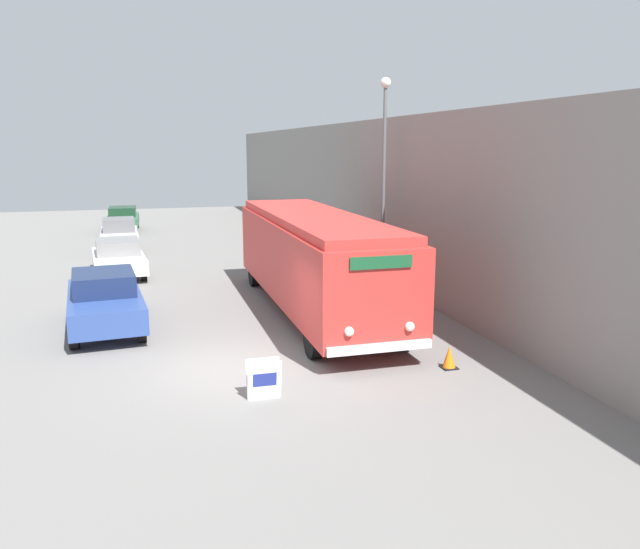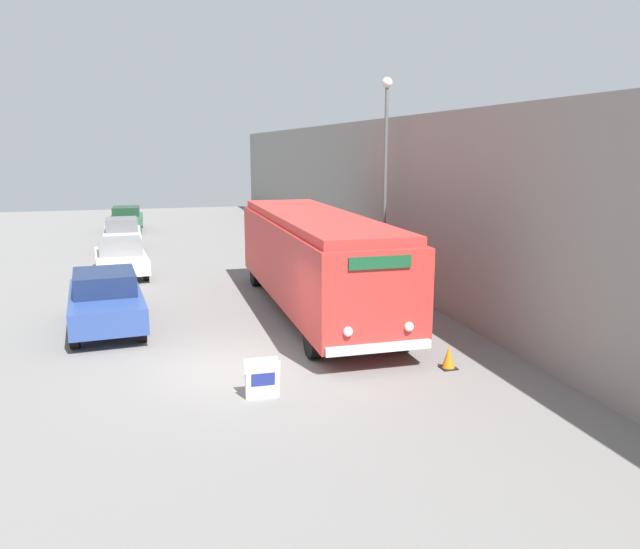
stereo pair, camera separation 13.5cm
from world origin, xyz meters
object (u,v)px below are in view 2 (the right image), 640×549
object	(u,v)px
parked_car_far	(122,235)
parked_car_distant	(126,219)
parked_car_near	(106,300)
vintage_bus	(315,257)
parked_car_mid	(121,257)
traffic_cone	(449,358)
streetlamp	(386,158)
sign_board	(262,380)

from	to	relation	value
parked_car_far	parked_car_distant	world-z (taller)	parked_car_far
parked_car_far	parked_car_near	bearing A→B (deg)	-91.78
vintage_bus	parked_car_mid	distance (m)	9.75
vintage_bus	parked_car_distant	size ratio (longest dim) A/B	2.54
parked_car_distant	traffic_cone	world-z (taller)	parked_car_distant
vintage_bus	parked_car_far	world-z (taller)	vintage_bus
streetlamp	parked_car_near	xyz separation A→B (m)	(-9.25, -2.34, -3.85)
parked_car_near	parked_car_far	distance (m)	13.75
sign_board	parked_car_far	world-z (taller)	parked_car_far
parked_car_near	parked_car_mid	xyz separation A→B (m)	(0.12, 7.77, -0.10)
parked_car_mid	streetlamp	bearing A→B (deg)	-35.67
sign_board	parked_car_mid	world-z (taller)	parked_car_mid
vintage_bus	traffic_cone	size ratio (longest dim) A/B	21.11
vintage_bus	parked_car_distant	world-z (taller)	vintage_bus
traffic_cone	streetlamp	bearing A→B (deg)	79.89
parked_car_far	parked_car_mid	bearing A→B (deg)	-90.59
vintage_bus	sign_board	size ratio (longest dim) A/B	13.68
parked_car_far	traffic_cone	distance (m)	20.86
parked_car_near	parked_car_far	bearing A→B (deg)	85.03
streetlamp	parked_car_distant	distance (m)	21.67
parked_car_far	parked_car_distant	size ratio (longest dim) A/B	0.98
traffic_cone	parked_car_mid	bearing A→B (deg)	120.08
vintage_bus	parked_car_near	xyz separation A→B (m)	(-6.15, -0.18, -0.91)
traffic_cone	parked_car_near	bearing A→B (deg)	144.63
vintage_bus	streetlamp	xyz separation A→B (m)	(3.10, 2.16, 2.93)
vintage_bus	streetlamp	distance (m)	4.78
streetlamp	traffic_cone	size ratio (longest dim) A/B	13.70
vintage_bus	parked_car_near	world-z (taller)	vintage_bus
parked_car_mid	parked_car_far	distance (m)	5.99
parked_car_mid	traffic_cone	bearing A→B (deg)	-64.89
parked_car_near	parked_car_distant	world-z (taller)	parked_car_near
parked_car_near	parked_car_distant	distance (m)	21.52
parked_car_distant	parked_car_mid	bearing A→B (deg)	-88.19
traffic_cone	sign_board	bearing A→B (deg)	-172.59
vintage_bus	parked_car_near	distance (m)	6.22
sign_board	parked_car_near	xyz separation A→B (m)	(-3.36, 6.15, 0.43)
sign_board	parked_car_far	xyz separation A→B (m)	(-3.38, 19.90, 0.41)
streetlamp	traffic_cone	world-z (taller)	streetlamp
sign_board	parked_car_mid	distance (m)	14.29
streetlamp	parked_car_far	world-z (taller)	streetlamp
parked_car_distant	traffic_cone	xyz separation A→B (m)	(7.89, -27.09, -0.50)
streetlamp	parked_car_near	world-z (taller)	streetlamp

